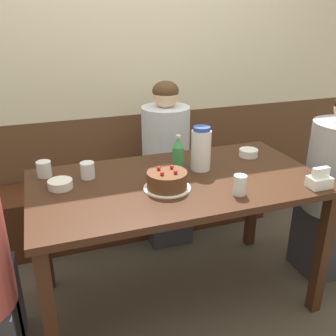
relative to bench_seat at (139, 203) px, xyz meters
The scene contains 15 objects.
ground_plane 0.86m from the bench_seat, 90.00° to the right, with size 12.00×12.00×0.00m, color #4C4238.
back_wall 1.06m from the bench_seat, 90.00° to the left, with size 4.80×0.04×2.50m.
bench_seat is the anchor object (origin of this frame).
dining_table 0.95m from the bench_seat, 90.00° to the right, with size 1.51×0.81×0.77m.
birthday_cake 1.10m from the bench_seat, 95.44° to the right, with size 0.24×0.24×0.11m.
water_pitcher 1.02m from the bench_seat, 77.05° to the right, with size 0.11×0.11×0.24m.
soju_bottle 0.97m from the bench_seat, 86.37° to the right, with size 0.06×0.06×0.20m.
napkin_holder 1.44m from the bench_seat, 61.34° to the right, with size 0.11×0.08×0.11m.
bowl_soup_white 1.02m from the bench_seat, 51.00° to the right, with size 0.11×0.11×0.04m.
bowl_rice_small 1.10m from the bench_seat, 128.52° to the right, with size 0.12×0.12×0.04m.
glass_water_tall 1.27m from the bench_seat, 78.71° to the right, with size 0.06×0.06×0.10m.
glass_tumbler_short 0.99m from the bench_seat, 123.78° to the right, with size 0.07×0.07×0.09m.
glass_shot_small 1.04m from the bench_seat, 139.46° to the right, with size 0.08×0.08×0.08m.
person_teal_shirt 1.40m from the bench_seat, 41.18° to the right, with size 0.38×0.38×1.17m.
person_pale_blue_shirt 0.41m from the bench_seat, 45.30° to the right, with size 0.33×0.34×1.17m.
Camera 1 is at (-0.64, -1.66, 1.57)m, focal length 40.00 mm.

